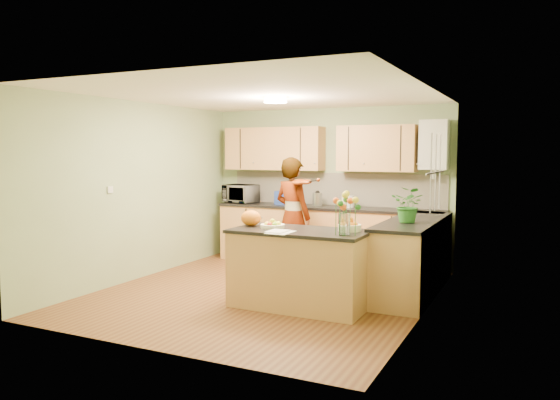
% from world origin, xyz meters
% --- Properties ---
extents(floor, '(4.50, 4.50, 0.00)m').
position_xyz_m(floor, '(0.00, 0.00, 0.00)').
color(floor, '#5A2E19').
rests_on(floor, ground).
extents(ceiling, '(4.00, 4.50, 0.02)m').
position_xyz_m(ceiling, '(0.00, 0.00, 2.50)').
color(ceiling, white).
rests_on(ceiling, wall_back).
extents(wall_back, '(4.00, 0.02, 2.50)m').
position_xyz_m(wall_back, '(0.00, 2.25, 1.25)').
color(wall_back, gray).
rests_on(wall_back, floor).
extents(wall_front, '(4.00, 0.02, 2.50)m').
position_xyz_m(wall_front, '(0.00, -2.25, 1.25)').
color(wall_front, gray).
rests_on(wall_front, floor).
extents(wall_left, '(0.02, 4.50, 2.50)m').
position_xyz_m(wall_left, '(-2.00, 0.00, 1.25)').
color(wall_left, gray).
rests_on(wall_left, floor).
extents(wall_right, '(0.02, 4.50, 2.50)m').
position_xyz_m(wall_right, '(2.00, 0.00, 1.25)').
color(wall_right, gray).
rests_on(wall_right, floor).
extents(back_counter, '(3.64, 0.62, 0.94)m').
position_xyz_m(back_counter, '(0.10, 1.95, 0.47)').
color(back_counter, '#B58248').
rests_on(back_counter, floor).
extents(right_counter, '(0.62, 2.24, 0.94)m').
position_xyz_m(right_counter, '(1.70, 0.85, 0.47)').
color(right_counter, '#B58248').
rests_on(right_counter, floor).
extents(splashback, '(3.60, 0.02, 0.52)m').
position_xyz_m(splashback, '(0.10, 2.23, 1.20)').
color(splashback, silver).
rests_on(splashback, back_counter).
extents(upper_cabinets, '(3.20, 0.34, 0.70)m').
position_xyz_m(upper_cabinets, '(-0.18, 2.08, 1.85)').
color(upper_cabinets, '#B58248').
rests_on(upper_cabinets, wall_back).
extents(boiler, '(0.40, 0.30, 0.86)m').
position_xyz_m(boiler, '(1.70, 2.09, 1.90)').
color(boiler, silver).
rests_on(boiler, wall_back).
extents(window_right, '(0.01, 1.30, 1.05)m').
position_xyz_m(window_right, '(1.99, 0.60, 1.55)').
color(window_right, silver).
rests_on(window_right, wall_right).
extents(light_switch, '(0.02, 0.09, 0.09)m').
position_xyz_m(light_switch, '(-1.99, -0.60, 1.30)').
color(light_switch, silver).
rests_on(light_switch, wall_left).
extents(ceiling_lamp, '(0.30, 0.30, 0.07)m').
position_xyz_m(ceiling_lamp, '(0.00, 0.30, 2.46)').
color(ceiling_lamp, '#FFEABF').
rests_on(ceiling_lamp, ceiling).
extents(peninsula_island, '(1.58, 0.81, 0.90)m').
position_xyz_m(peninsula_island, '(0.65, -0.38, 0.45)').
color(peninsula_island, '#B58248').
rests_on(peninsula_island, floor).
extents(fruit_dish, '(0.29, 0.29, 0.10)m').
position_xyz_m(fruit_dish, '(0.30, -0.38, 0.94)').
color(fruit_dish, '#FBF1C9').
rests_on(fruit_dish, peninsula_island).
extents(orange_bowl, '(0.26, 0.26, 0.15)m').
position_xyz_m(orange_bowl, '(1.20, -0.23, 0.97)').
color(orange_bowl, '#FBF1C9').
rests_on(orange_bowl, peninsula_island).
extents(flower_vase, '(0.29, 0.29, 0.53)m').
position_xyz_m(flower_vase, '(1.25, -0.56, 1.25)').
color(flower_vase, silver).
rests_on(flower_vase, peninsula_island).
extents(orange_bag, '(0.26, 0.22, 0.19)m').
position_xyz_m(orange_bag, '(-0.02, -0.33, 1.00)').
color(orange_bag, orange).
rests_on(orange_bag, peninsula_island).
extents(papers, '(0.25, 0.34, 0.01)m').
position_xyz_m(papers, '(0.55, -0.68, 0.91)').
color(papers, white).
rests_on(papers, peninsula_island).
extents(violinist, '(0.73, 0.60, 1.72)m').
position_xyz_m(violinist, '(-0.12, 1.10, 0.86)').
color(violinist, '#E9A68E').
rests_on(violinist, floor).
extents(violin, '(0.70, 0.61, 0.17)m').
position_xyz_m(violin, '(0.08, 0.88, 1.38)').
color(violin, '#4A1604').
rests_on(violin, violinist).
extents(microwave, '(0.61, 0.47, 0.30)m').
position_xyz_m(microwave, '(-1.46, 1.92, 1.09)').
color(microwave, silver).
rests_on(microwave, back_counter).
extents(blue_box, '(0.28, 0.21, 0.22)m').
position_xyz_m(blue_box, '(-0.67, 1.99, 1.05)').
color(blue_box, navy).
rests_on(blue_box, back_counter).
extents(kettle, '(0.15, 0.15, 0.28)m').
position_xyz_m(kettle, '(-0.08, 1.97, 1.06)').
color(kettle, '#B4B4B9').
rests_on(kettle, back_counter).
extents(jar_cream, '(0.13, 0.13, 0.18)m').
position_xyz_m(jar_cream, '(0.40, 1.95, 1.03)').
color(jar_cream, '#FBF1C9').
rests_on(jar_cream, back_counter).
extents(jar_white, '(0.14, 0.14, 0.18)m').
position_xyz_m(jar_white, '(0.48, 1.93, 1.03)').
color(jar_white, silver).
rests_on(jar_white, back_counter).
extents(potted_plant, '(0.45, 0.41, 0.44)m').
position_xyz_m(potted_plant, '(1.70, 0.50, 1.16)').
color(potted_plant, '#266822').
rests_on(potted_plant, right_counter).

